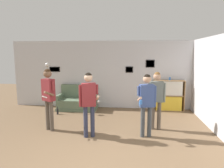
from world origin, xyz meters
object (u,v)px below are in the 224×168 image
floor_lamp (48,83)px  couch (78,102)px  person_player_foreground_left (48,93)px  person_spectator_near_bookshelf (157,95)px  person_player_foreground_center (89,98)px  bookshelf (169,96)px  person_watcher_holding_cup (147,99)px  bottle_on_floor (58,111)px  drinking_cup (170,79)px

floor_lamp → couch: bearing=22.6°
person_player_foreground_left → person_spectator_near_bookshelf: 3.07m
person_player_foreground_center → couch: bearing=111.9°
bookshelf → person_player_foreground_center: 3.79m
person_watcher_holding_cup → bottle_on_floor: person_watcher_holding_cup is taller
bottle_on_floor → drinking_cup: bearing=13.1°
bookshelf → bottle_on_floor: (-4.10, -0.96, -0.48)m
couch → person_player_foreground_center: bearing=-68.1°
person_spectator_near_bookshelf → bottle_on_floor: 3.69m
couch → bottle_on_floor: (-0.54, -0.77, -0.19)m
bottle_on_floor → bookshelf: bearing=13.1°
person_player_foreground_left → bookshelf: bearing=33.2°
person_spectator_near_bookshelf → drinking_cup: (0.72, 2.05, 0.21)m
person_spectator_near_bookshelf → bottle_on_floor: person_spectator_near_bookshelf is taller
person_player_foreground_center → person_player_foreground_left: bearing=164.2°
couch → person_watcher_holding_cup: size_ratio=0.91×
bookshelf → floor_lamp: 4.62m
floor_lamp → person_spectator_near_bookshelf: size_ratio=1.11×
person_player_foreground_left → person_watcher_holding_cup: bearing=-3.8°
couch → drinking_cup: (3.57, 0.19, 0.94)m
couch → person_player_foreground_left: 2.40m
person_watcher_holding_cup → drinking_cup: person_watcher_holding_cup is taller
person_player_foreground_left → floor_lamp: bearing=113.7°
couch → person_watcher_holding_cup: bearing=-43.8°
person_player_foreground_center → person_spectator_near_bookshelf: (1.81, 0.75, -0.03)m
bookshelf → person_spectator_near_bookshelf: 2.21m
bookshelf → person_watcher_holding_cup: bearing=-111.2°
bottle_on_floor → person_watcher_holding_cup: bearing=-28.5°
couch → bookshelf: (3.56, 0.19, 0.28)m
person_watcher_holding_cup → floor_lamp: bearing=150.2°
couch → person_watcher_holding_cup: (2.54, -2.44, 0.72)m
bottle_on_floor → couch: bearing=54.7°
drinking_cup → couch: bearing=-176.9°
bookshelf → person_player_foreground_center: bearing=-131.9°
person_player_foreground_center → person_watcher_holding_cup: 1.50m
person_watcher_holding_cup → drinking_cup: bearing=68.5°
bottle_on_floor → person_spectator_near_bookshelf: bearing=-17.9°
person_spectator_near_bookshelf → bottle_on_floor: (-3.40, 1.10, -0.92)m
drinking_cup → person_spectator_near_bookshelf: bearing=-109.3°
bookshelf → person_player_foreground_left: size_ratio=0.67×
couch → person_spectator_near_bookshelf: 3.49m
person_player_foreground_left → person_player_foreground_center: size_ratio=1.03×
floor_lamp → person_spectator_near_bookshelf: bearing=-20.6°
person_player_foreground_left → drinking_cup: person_player_foreground_left is taller
floor_lamp → bottle_on_floor: bearing=-37.6°
floor_lamp → person_player_foreground_left: bearing=-66.3°
bookshelf → person_spectator_near_bookshelf: size_ratio=0.71×
couch → person_watcher_holding_cup: person_watcher_holding_cup is taller
person_player_foreground_center → drinking_cup: size_ratio=14.63×
bookshelf → person_player_foreground_left: (-3.75, -2.45, 0.51)m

